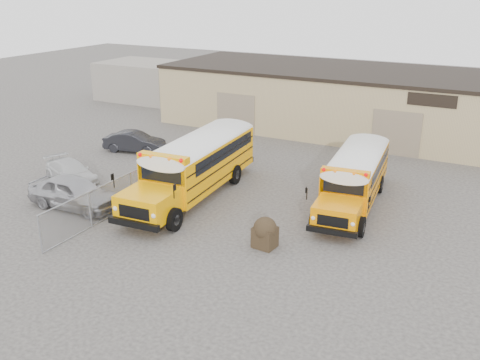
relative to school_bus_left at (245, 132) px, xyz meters
The scene contains 10 objects.
ground 10.65m from the school_bus_left, 65.30° to the right, with size 120.00×120.00×0.00m, color #3C3A37.
warehouse 11.36m from the school_bus_left, 67.29° to the left, with size 30.20×10.20×4.67m.
chainlink_fence 6.79m from the school_bus_left, 103.92° to the right, with size 0.07×18.07×1.81m.
distant_building_left 21.59m from the school_bus_left, 144.70° to the left, with size 8.00×6.00×3.60m, color gray.
school_bus_left is the anchor object (origin of this frame).
school_bus_right 7.98m from the school_bus_left, 13.29° to the left, with size 3.26×9.56×2.74m.
tarp_bundle 12.38m from the school_bus_left, 58.49° to the right, with size 1.02×1.02×1.40m.
car_silver 11.87m from the school_bus_left, 109.71° to the right, with size 1.98×4.92×1.68m, color #ABABB0.
car_white 10.96m from the school_bus_left, 128.46° to the right, with size 1.76×4.33×1.26m, color silver.
car_dark 7.75m from the school_bus_left, 164.99° to the right, with size 1.45×4.15×1.37m, color black.
Camera 1 is at (10.88, -19.89, 10.84)m, focal length 40.00 mm.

